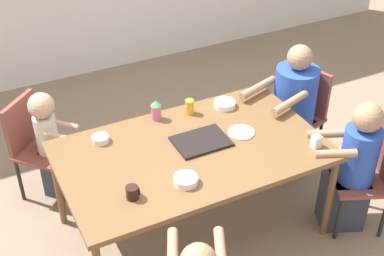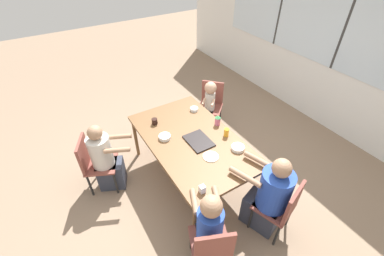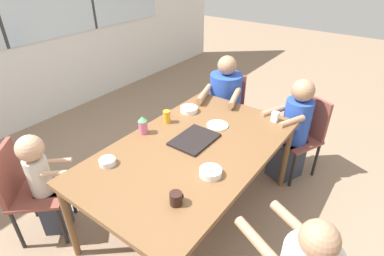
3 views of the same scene
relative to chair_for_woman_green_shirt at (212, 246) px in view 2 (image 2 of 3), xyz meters
name	(u,v)px [view 2 (image 2 of 3)]	position (x,y,z in m)	size (l,w,h in m)	color
ground_plane	(192,176)	(-1.22, 0.53, -0.50)	(16.00, 16.00, 0.00)	#8C725B
wall_back_with_windows	(339,47)	(-1.22, 3.30, 0.91)	(8.40, 0.08, 2.80)	silver
dining_table	(192,141)	(-1.22, 0.53, 0.20)	(1.84, 1.10, 0.75)	brown
chair_for_woman_green_shirt	(212,246)	(0.00, 0.00, 0.00)	(0.53, 0.53, 0.85)	brown
chair_for_man_blue_shirt	(93,160)	(-1.78, -0.68, 0.00)	(0.53, 0.53, 0.85)	brown
chair_for_man_teal_shirt	(283,206)	(0.04, 0.94, 0.00)	(0.50, 0.50, 0.85)	brown
chair_for_toddler	(211,101)	(-2.14, 1.49, 0.00)	(0.57, 0.57, 0.85)	brown
person_woman_green_shirt	(209,231)	(-0.15, 0.06, 0.00)	(0.54, 0.43, 1.08)	#333847
person_man_blue_shirt	(106,161)	(-1.71, -0.53, -0.02)	(0.48, 0.60, 1.07)	#333847
person_man_teal_shirt	(269,198)	(-0.12, 0.88, 0.00)	(0.72, 0.53, 1.14)	#333847
person_toddler	(209,106)	(-2.04, 1.38, -0.01)	(0.34, 0.35, 0.95)	#333847
food_tray_dark	(199,141)	(-1.13, 0.57, 0.26)	(0.38, 0.28, 0.02)	black
coffee_mug	(155,121)	(-1.77, 0.24, 0.29)	(0.09, 0.08, 0.09)	black
sippy_cup	(218,120)	(-1.29, 0.99, 0.33)	(0.08, 0.08, 0.16)	#CC668C
juice_glass	(226,132)	(-1.03, 0.94, 0.31)	(0.07, 0.07, 0.12)	gold
milk_carton_small	(202,189)	(-0.44, 0.17, 0.29)	(0.06, 0.06, 0.09)	silver
bowl_white_shallow	(194,109)	(-1.76, 0.89, 0.27)	(0.12, 0.12, 0.05)	silver
bowl_cereal	(238,148)	(-0.75, 0.91, 0.27)	(0.17, 0.17, 0.05)	white
bowl_fruit	(165,137)	(-1.42, 0.22, 0.27)	(0.16, 0.16, 0.05)	white
plate_tortillas	(211,157)	(-0.82, 0.54, 0.25)	(0.19, 0.19, 0.01)	beige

